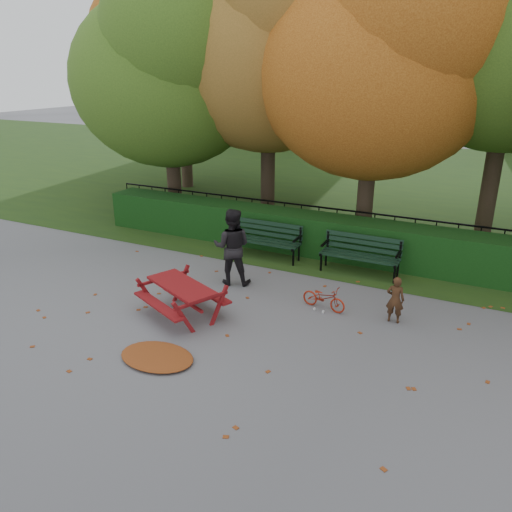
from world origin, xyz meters
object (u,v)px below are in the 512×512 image
at_px(tree_c, 388,52).
at_px(adult, 232,247).
at_px(bench_right, 361,252).
at_px(tree_a, 172,66).
at_px(bench_left, 266,237).
at_px(tree_f, 185,31).
at_px(child, 395,300).
at_px(tree_b, 277,32).
at_px(bicycle, 324,298).
at_px(picnic_table, 182,291).

relative_size(tree_c, adult, 4.71).
bearing_deg(bench_right, tree_a, 163.39).
xyz_separation_m(tree_a, bench_left, (3.89, -1.88, -4.00)).
xyz_separation_m(tree_f, child, (9.44, -7.60, -5.24)).
bearing_deg(tree_a, adult, -43.31).
distance_m(tree_b, child, 8.55).
bearing_deg(tree_b, bicycle, -56.74).
xyz_separation_m(tree_a, adult, (3.91, -3.69, -3.67)).
bearing_deg(tree_f, tree_c, -22.35).
bearing_deg(adult, child, 157.31).
distance_m(tree_a, bench_right, 7.69).
distance_m(bench_right, bicycle, 2.16).
height_order(tree_b, adult, tree_b).
height_order(tree_c, tree_f, tree_f).
xyz_separation_m(tree_c, bench_right, (0.27, -2.26, -4.30)).
bearing_deg(tree_f, child, -38.84).
distance_m(bench_left, bench_right, 2.40).
distance_m(picnic_table, adult, 1.83).
distance_m(tree_c, tree_f, 8.66).
xyz_separation_m(bench_left, child, (3.61, -2.06, -0.06)).
height_order(tree_f, bench_left, tree_f).
height_order(tree_f, picnic_table, tree_f).
relative_size(picnic_table, bicycle, 2.07).
xyz_separation_m(tree_a, tree_c, (6.02, 0.38, 0.30)).
xyz_separation_m(tree_f, picnic_table, (5.75, -9.14, -5.18)).
xyz_separation_m(picnic_table, child, (3.69, 1.54, -0.05)).
bearing_deg(tree_a, tree_c, 3.65).
height_order(tree_a, adult, tree_a).
xyz_separation_m(tree_f, bench_right, (8.23, -5.54, -5.17)).
xyz_separation_m(bench_left, bench_right, (2.40, 0.00, 0.00)).
bearing_deg(child, picnic_table, 19.67).
bearing_deg(bench_right, picnic_table, -124.56).
distance_m(bench_left, picnic_table, 3.61).
xyz_separation_m(tree_b, picnic_table, (1.06, -6.65, -4.89)).
xyz_separation_m(bench_right, bicycle, (-0.14, -2.14, -0.28)).
bearing_deg(bench_left, picnic_table, -91.32).
bearing_deg(picnic_table, bicycle, 56.13).
bearing_deg(tree_b, adult, -76.46).
distance_m(tree_c, adult, 6.07).
bearing_deg(tree_a, tree_b, 23.05).
height_order(tree_f, bench_right, tree_f).
height_order(tree_b, bench_right, tree_b).
bearing_deg(adult, tree_f, -70.14).
bearing_deg(adult, tree_a, -62.01).
distance_m(tree_b, bicycle, 8.07).
distance_m(tree_a, tree_f, 4.31).
bearing_deg(child, tree_b, -50.08).
bearing_deg(tree_c, tree_f, 157.65).
bearing_deg(bench_right, bicycle, -93.84).
bearing_deg(picnic_table, child, 46.76).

